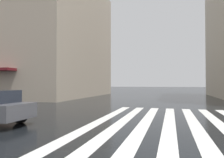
# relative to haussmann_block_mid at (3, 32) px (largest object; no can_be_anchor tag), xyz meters

# --- Properties ---
(zebra_crossing) EXTENTS (13.00, 6.50, 0.01)m
(zebra_crossing) POSITION_rel_haussmann_block_mid_xyz_m (-17.39, -23.53, -9.26)
(zebra_crossing) COLOR silver
(zebra_crossing) RESTS_ON ground_plane
(haussmann_block_mid) EXTENTS (18.99, 27.66, 18.93)m
(haussmann_block_mid) POSITION_rel_haussmann_block_mid_xyz_m (0.00, 0.00, 0.00)
(haussmann_block_mid) COLOR tan
(haussmann_block_mid) RESTS_ON ground_plane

